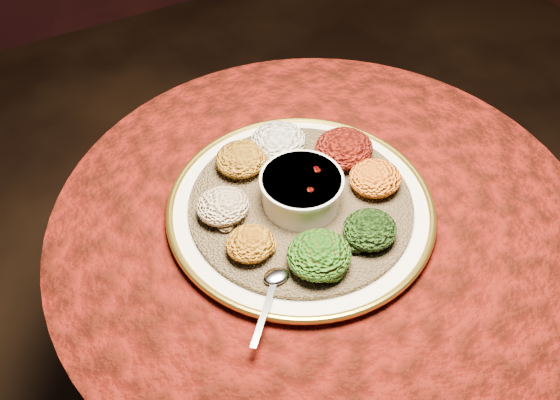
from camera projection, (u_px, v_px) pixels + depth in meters
name	position (u px, v px, depth m)	size (l,w,h in m)	color
table	(318.00, 279.00, 1.22)	(0.96, 0.96, 0.73)	black
platter	(301.00, 208.00, 1.09)	(0.57, 0.57, 0.02)	white
injera	(301.00, 204.00, 1.08)	(0.39, 0.39, 0.01)	brown
stew_bowl	(301.00, 189.00, 1.05)	(0.14, 0.14, 0.06)	silver
spoon	(274.00, 282.00, 0.96)	(0.11, 0.11, 0.01)	silver
portion_ayib	(278.00, 141.00, 1.15)	(0.10, 0.10, 0.05)	white
portion_kitfo	(344.00, 148.00, 1.13)	(0.11, 0.10, 0.05)	black
portion_tikil	(375.00, 178.00, 1.09)	(0.09, 0.09, 0.04)	#C28410
portion_gomen	(370.00, 229.00, 1.01)	(0.09, 0.09, 0.04)	black
portion_mixveg	(319.00, 255.00, 0.97)	(0.10, 0.10, 0.05)	#973009
portion_kik	(250.00, 244.00, 0.99)	(0.08, 0.08, 0.04)	#B0630F
portion_timatim	(223.00, 206.00, 1.04)	(0.09, 0.09, 0.04)	maroon
portion_shiro	(241.00, 159.00, 1.12)	(0.10, 0.09, 0.05)	#986B12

